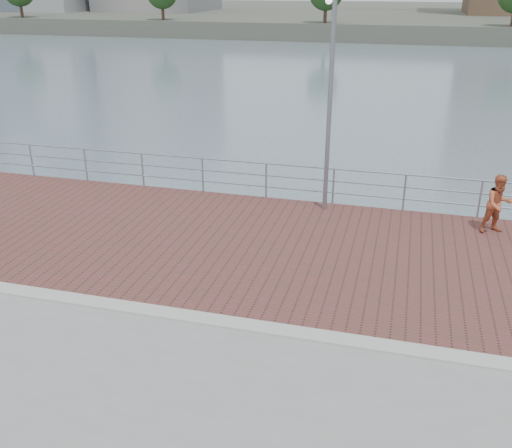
# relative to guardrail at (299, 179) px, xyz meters

# --- Properties ---
(water) EXTENTS (400.00, 400.00, 0.00)m
(water) POSITION_rel_guardrail_xyz_m (-0.00, -7.00, -2.69)
(water) COLOR slate
(water) RESTS_ON ground
(brick_lane) EXTENTS (40.00, 6.80, 0.02)m
(brick_lane) POSITION_rel_guardrail_xyz_m (-0.00, -3.40, -0.68)
(brick_lane) COLOR brown
(brick_lane) RESTS_ON seawall
(curb) EXTENTS (40.00, 0.40, 0.06)m
(curb) POSITION_rel_guardrail_xyz_m (-0.00, -7.00, -0.66)
(curb) COLOR #B7B5AD
(curb) RESTS_ON seawall
(far_shore) EXTENTS (320.00, 95.00, 2.50)m
(far_shore) POSITION_rel_guardrail_xyz_m (-0.00, 115.50, -1.44)
(far_shore) COLOR #4C5142
(far_shore) RESTS_ON ground
(guardrail) EXTENTS (39.06, 0.06, 1.13)m
(guardrail) POSITION_rel_guardrail_xyz_m (0.00, 0.00, 0.00)
(guardrail) COLOR #8C9EA8
(guardrail) RESTS_ON brick_lane
(street_lamp) EXTENTS (0.47, 1.36, 6.42)m
(street_lamp) POSITION_rel_guardrail_xyz_m (0.86, -0.97, 3.87)
(street_lamp) COLOR gray
(street_lamp) RESTS_ON brick_lane
(bystander) EXTENTS (0.95, 0.86, 1.58)m
(bystander) POSITION_rel_guardrail_xyz_m (5.47, -0.98, 0.12)
(bystander) COLOR #C35F39
(bystander) RESTS_ON brick_lane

